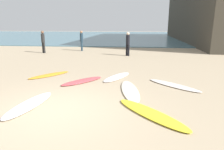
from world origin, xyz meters
name	(u,v)px	position (x,y,z in m)	size (l,w,h in m)	color
ground_plane	(57,110)	(0.00, 0.00, 0.00)	(120.00, 120.00, 0.00)	tan
ocean_water	(124,36)	(0.00, 35.60, 0.04)	(120.00, 40.00, 0.08)	slate
surfboard_0	(130,90)	(2.02, 1.85, 0.04)	(0.57, 2.48, 0.07)	#F3E8C9
surfboard_1	(174,85)	(3.71, 2.69, 0.03)	(0.52, 2.28, 0.06)	silver
surfboard_2	(82,81)	(0.00, 2.84, 0.04)	(0.52, 1.98, 0.08)	#D5494F
surfboard_3	(50,75)	(-1.80, 3.69, 0.03)	(0.50, 2.04, 0.06)	orange
surfboard_4	(29,104)	(-0.93, 0.23, 0.04)	(0.59, 2.16, 0.08)	white
surfboard_5	(151,113)	(2.61, -0.01, 0.04)	(0.56, 2.46, 0.08)	yellow
surfboard_6	(117,77)	(1.39, 3.67, 0.04)	(0.58, 1.99, 0.07)	white
beachgoer_near	(82,40)	(-2.54, 12.54, 1.00)	(0.31, 0.34, 1.78)	#1E3342
beachgoer_mid	(43,41)	(-5.34, 10.86, 1.03)	(0.39, 0.39, 1.82)	black
beachgoer_far	(128,43)	(1.65, 10.09, 1.00)	(0.40, 0.40, 1.78)	black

